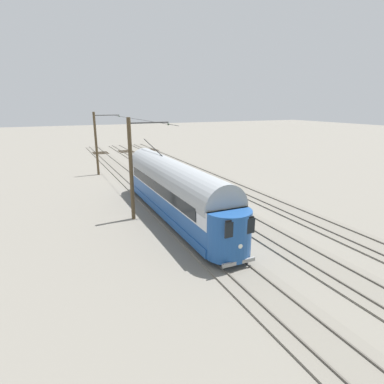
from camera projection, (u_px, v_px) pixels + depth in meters
The scene contains 8 objects.
ground_plane at pixel (203, 196), 29.35m from camera, with size 220.00×220.00×0.00m, color gray.
track_streetcar_siding at pixel (242, 189), 31.41m from camera, with size 2.80×80.00×0.18m.
track_adjacent_siding at pixel (201, 195), 29.61m from camera, with size 2.80×80.00×0.18m.
track_third_siding at pixel (156, 201), 27.80m from camera, with size 2.80×80.00×0.18m.
vintage_streetcar at pixel (174, 188), 23.36m from camera, with size 2.65×18.12×5.02m.
catenary_pole_foreground at pixel (97, 142), 37.27m from camera, with size 3.14×0.28×7.43m.
catenary_pole_mid_near at pixel (132, 168), 22.56m from camera, with size 3.14×0.28×7.43m.
overhead_wire_run at pixel (135, 119), 30.80m from camera, with size 2.94×20.82×0.18m.
Camera 1 is at (12.68, 25.15, 8.32)m, focal length 29.36 mm.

